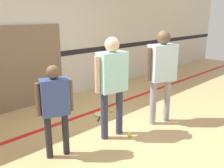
% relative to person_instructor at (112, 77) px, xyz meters
% --- Properties ---
extents(ground_plane, '(16.00, 16.00, 0.00)m').
position_rel_person_instructor_xyz_m(ground_plane, '(0.08, -0.17, -0.98)').
color(ground_plane, tan).
extents(wall_back, '(16.00, 0.07, 3.20)m').
position_rel_person_instructor_xyz_m(wall_back, '(0.08, 2.26, 0.62)').
color(wall_back, beige).
rests_on(wall_back, ground_plane).
extents(wall_panel, '(2.73, 0.05, 1.69)m').
position_rel_person_instructor_xyz_m(wall_panel, '(-0.82, 2.20, -0.13)').
color(wall_panel, '#756047').
rests_on(wall_panel, ground_plane).
extents(floor_stripe, '(14.40, 0.10, 0.01)m').
position_rel_person_instructor_xyz_m(floor_stripe, '(0.08, 0.99, -0.97)').
color(floor_stripe, red).
rests_on(floor_stripe, ground_plane).
extents(person_instructor, '(0.59, 0.31, 1.58)m').
position_rel_person_instructor_xyz_m(person_instructor, '(0.00, 0.00, 0.00)').
color(person_instructor, '#2D334C').
rests_on(person_instructor, ground_plane).
extents(person_student_left, '(0.46, 0.31, 1.28)m').
position_rel_person_instructor_xyz_m(person_student_left, '(-0.94, 0.11, -0.18)').
color(person_student_left, '#232328').
rests_on(person_student_left, ground_plane).
extents(person_student_right, '(0.59, 0.40, 1.64)m').
position_rel_person_instructor_xyz_m(person_student_right, '(0.98, -0.23, 0.04)').
color(person_student_right, gray).
rests_on(person_student_right, ground_plane).
extents(racket_spare_on_floor, '(0.46, 0.41, 0.03)m').
position_rel_person_instructor_xyz_m(racket_spare_on_floor, '(0.45, 0.76, -0.97)').
color(racket_spare_on_floor, '#C6D838').
rests_on(racket_spare_on_floor, ground_plane).
extents(tennis_ball_near_instructor, '(0.07, 0.07, 0.07)m').
position_rel_person_instructor_xyz_m(tennis_ball_near_instructor, '(0.17, -0.22, -0.94)').
color(tennis_ball_near_instructor, '#CCE038').
rests_on(tennis_ball_near_instructor, ground_plane).
extents(tennis_ball_by_spare_racket, '(0.07, 0.07, 0.07)m').
position_rel_person_instructor_xyz_m(tennis_ball_by_spare_racket, '(0.70, 0.72, -0.94)').
color(tennis_ball_by_spare_racket, '#CCE038').
rests_on(tennis_ball_by_spare_racket, ground_plane).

